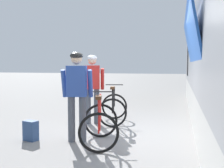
{
  "coord_description": "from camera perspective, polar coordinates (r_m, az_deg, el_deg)",
  "views": [
    {
      "loc": [
        1.0,
        -5.6,
        1.52
      ],
      "look_at": [
        -0.59,
        0.73,
        1.05
      ],
      "focal_mm": 43.36,
      "sensor_mm": 36.0,
      "label": 1
    }
  ],
  "objects": [
    {
      "name": "backpack_on_platform",
      "position": [
        5.72,
        -16.77,
        -9.4
      ],
      "size": [
        0.32,
        0.25,
        0.4
      ],
      "primitive_type": "cube",
      "rotation": [
        0.0,
        0.0,
        -0.27
      ],
      "color": "navy",
      "rests_on": "ground"
    },
    {
      "name": "cyclist_near_in_red",
      "position": [
        6.92,
        -4.18,
        0.24
      ],
      "size": [
        0.66,
        0.42,
        1.76
      ],
      "color": "#4C515B",
      "rests_on": "ground"
    },
    {
      "name": "bicycle_far_red",
      "position": [
        5.17,
        -2.62,
        -8.39
      ],
      "size": [
        0.96,
        1.21,
        0.99
      ],
      "color": "black",
      "rests_on": "ground"
    },
    {
      "name": "ground_plane",
      "position": [
        5.89,
        3.94,
        -10.85
      ],
      "size": [
        80.0,
        80.0,
        0.0
      ],
      "primitive_type": "plane",
      "color": "gray"
    },
    {
      "name": "bicycle_near_black",
      "position": [
        7.05,
        0.3,
        -5.01
      ],
      "size": [
        0.9,
        1.18,
        0.99
      ],
      "color": "black",
      "rests_on": "ground"
    },
    {
      "name": "cyclist_far_in_blue",
      "position": [
        5.31,
        -7.43,
        -0.95
      ],
      "size": [
        0.65,
        0.39,
        1.76
      ],
      "color": "#4C515B",
      "rests_on": "ground"
    }
  ]
}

